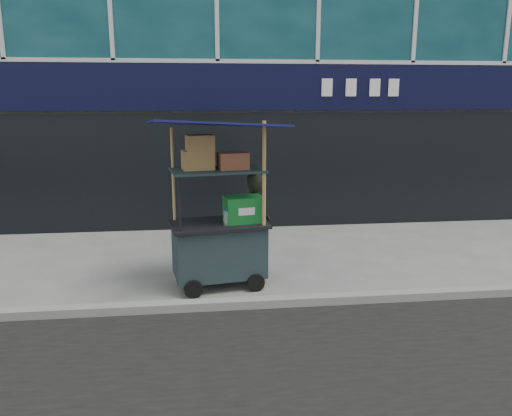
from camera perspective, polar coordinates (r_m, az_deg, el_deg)
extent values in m
plane|color=slate|center=(6.91, -2.61, -10.68)|extent=(80.00, 80.00, 0.00)
cube|color=gray|center=(6.70, -2.49, -10.88)|extent=(80.00, 0.18, 0.12)
cube|color=black|center=(10.19, -4.36, 13.59)|extent=(15.68, 0.06, 0.90)
cube|color=black|center=(10.35, -4.21, 4.14)|extent=(15.68, 0.04, 2.40)
cube|color=black|center=(7.33, -4.26, -4.82)|extent=(1.39, 0.95, 0.75)
cylinder|color=black|center=(7.03, -7.18, -9.21)|extent=(0.26, 0.09, 0.26)
cylinder|color=black|center=(7.20, -0.01, -8.54)|extent=(0.26, 0.09, 0.26)
cube|color=black|center=(7.22, -4.32, -1.82)|extent=(1.49, 1.05, 0.04)
cylinder|color=black|center=(6.73, -8.72, 0.32)|extent=(0.04, 0.04, 0.80)
cylinder|color=black|center=(6.97, 0.92, 0.89)|extent=(0.04, 0.04, 0.80)
cylinder|color=black|center=(7.36, -9.37, 1.35)|extent=(0.04, 0.04, 0.80)
cylinder|color=black|center=(7.58, -0.49, 1.85)|extent=(0.04, 0.04, 0.80)
cube|color=black|center=(7.07, -4.42, 4.33)|extent=(1.39, 0.95, 0.03)
cylinder|color=#A08948|center=(6.99, 0.91, 0.04)|extent=(0.06, 0.06, 2.41)
cylinder|color=#A08948|center=(7.39, -9.33, 0.13)|extent=(0.05, 0.05, 2.30)
cube|color=#0C1148|center=(7.00, -4.51, 9.54)|extent=(2.01, 1.56, 0.21)
cube|color=#0F631F|center=(7.20, -1.45, -0.12)|extent=(0.59, 0.46, 0.37)
cylinder|color=silver|center=(7.00, -3.46, -1.19)|extent=(0.08, 0.08, 0.21)
cylinder|color=#192DBC|center=(6.97, -3.47, -0.25)|extent=(0.04, 0.04, 0.02)
cube|color=olive|center=(7.05, -6.67, 5.49)|extent=(0.48, 0.39, 0.27)
cube|color=olive|center=(7.04, -2.64, 5.42)|extent=(0.45, 0.36, 0.24)
cube|color=olive|center=(7.01, -6.43, 7.43)|extent=(0.42, 0.34, 0.21)
imported|color=black|center=(7.63, 0.19, -1.98)|extent=(0.48, 0.65, 1.61)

